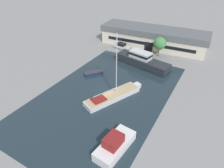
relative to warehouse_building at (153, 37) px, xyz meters
name	(u,v)px	position (x,y,z in m)	size (l,w,h in m)	color
ground_plane	(105,95)	(0.91, -28.76, -2.71)	(440.00, 440.00, 0.00)	gray
water_canal	(105,95)	(0.91, -28.76, -2.71)	(22.53, 37.40, 0.01)	#1E2D38
warehouse_building	(153,37)	(0.00, 0.00, 0.00)	(31.39, 10.73, 5.36)	beige
quay_tree_near_building	(160,43)	(3.96, -6.12, 0.91)	(3.35, 3.35, 5.31)	brown
parked_car	(122,46)	(-7.01, -6.62, -1.88)	(4.71, 2.44, 1.67)	silver
sailboat_moored	(113,96)	(2.80, -28.82, -2.12)	(7.13, 12.42, 12.66)	silver
motor_cruiser	(142,61)	(2.21, -13.43, -1.42)	(14.49, 6.43, 3.52)	#23282D
small_dinghy	(94,73)	(-5.62, -23.08, -2.37)	(3.92, 4.37, 0.66)	#19234C
cabin_boat	(115,145)	(9.05, -39.27, -1.67)	(3.48, 7.04, 2.86)	white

